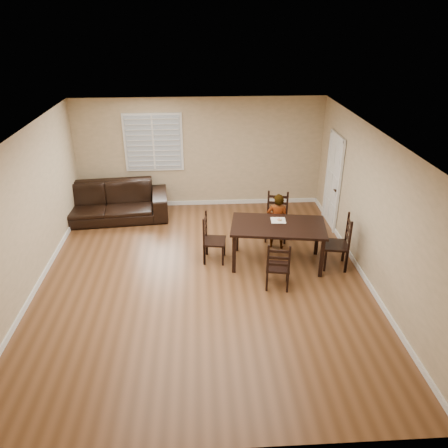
{
  "coord_description": "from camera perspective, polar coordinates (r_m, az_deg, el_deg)",
  "views": [
    {
      "loc": [
        -0.02,
        -6.82,
        4.52
      ],
      "look_at": [
        0.4,
        0.29,
        1.0
      ],
      "focal_mm": 35.0,
      "sensor_mm": 36.0,
      "label": 1
    }
  ],
  "objects": [
    {
      "name": "dining_table",
      "position": [
        8.38,
        7.08,
        -0.65
      ],
      "size": [
        1.91,
        1.25,
        0.83
      ],
      "rotation": [
        0.0,
        0.0,
        -0.15
      ],
      "color": "black",
      "rests_on": "ground"
    },
    {
      "name": "chair_left",
      "position": [
        8.57,
        -2.03,
        -2.07
      ],
      "size": [
        0.47,
        0.5,
        0.99
      ],
      "rotation": [
        0.0,
        0.0,
        1.43
      ],
      "color": "black",
      "rests_on": "ground"
    },
    {
      "name": "child",
      "position": [
        9.03,
        6.95,
        0.37
      ],
      "size": [
        0.49,
        0.37,
        1.2
      ],
      "primitive_type": "imported",
      "rotation": [
        0.0,
        0.0,
        2.93
      ],
      "color": "gray",
      "rests_on": "ground"
    },
    {
      "name": "room",
      "position": [
        7.51,
        -2.76,
        5.09
      ],
      "size": [
        6.04,
        7.04,
        2.72
      ],
      "color": "#C8AE87",
      "rests_on": "ground"
    },
    {
      "name": "donut",
      "position": [
        8.52,
        7.24,
        0.6
      ],
      "size": [
        0.09,
        0.09,
        0.03
      ],
      "color": "#B87B42",
      "rests_on": "napkin"
    },
    {
      "name": "chair_near",
      "position": [
        9.52,
        6.91,
        0.92
      ],
      "size": [
        0.55,
        0.53,
        1.04
      ],
      "rotation": [
        0.0,
        0.0,
        -0.23
      ],
      "color": "black",
      "rests_on": "ground"
    },
    {
      "name": "chair_far",
      "position": [
        7.74,
        7.06,
        -5.89
      ],
      "size": [
        0.48,
        0.46,
        0.93
      ],
      "rotation": [
        0.0,
        0.0,
        2.96
      ],
      "color": "black",
      "rests_on": "ground"
    },
    {
      "name": "chair_right",
      "position": [
        8.63,
        15.27,
        -2.58
      ],
      "size": [
        0.53,
        0.56,
        1.07
      ],
      "rotation": [
        0.0,
        0.0,
        -1.76
      ],
      "color": "black",
      "rests_on": "ground"
    },
    {
      "name": "ground",
      "position": [
        8.18,
        -2.72,
        -7.26
      ],
      "size": [
        7.0,
        7.0,
        0.0
      ],
      "primitive_type": "plane",
      "color": "brown",
      "rests_on": "ground"
    },
    {
      "name": "napkin",
      "position": [
        8.52,
        7.09,
        0.49
      ],
      "size": [
        0.3,
        0.3,
        0.0
      ],
      "primitive_type": "cube",
      "rotation": [
        0.0,
        0.0,
        -0.07
      ],
      "color": "beige",
      "rests_on": "dining_table"
    },
    {
      "name": "sofa",
      "position": [
        10.67,
        -15.27,
        2.74
      ],
      "size": [
        2.99,
        1.4,
        0.85
      ],
      "primitive_type": "imported",
      "rotation": [
        0.0,
        0.0,
        0.09
      ],
      "color": "black",
      "rests_on": "ground"
    }
  ]
}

